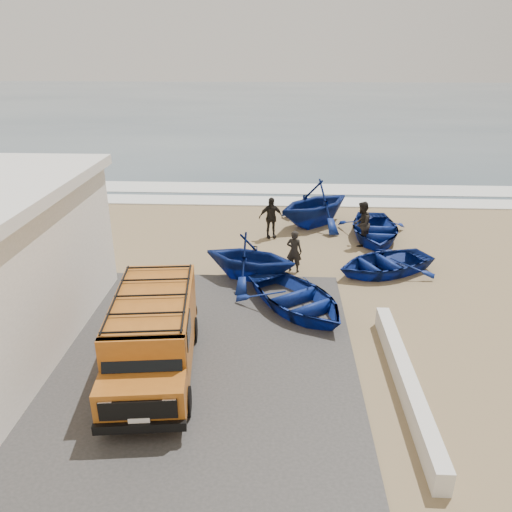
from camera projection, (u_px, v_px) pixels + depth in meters
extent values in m
plane|color=#917954|center=(209.00, 320.00, 14.64)|extent=(160.00, 160.00, 0.00)
cube|color=#43403D|center=(122.00, 357.00, 12.88)|extent=(12.00, 10.00, 0.05)
cube|color=#385166|center=(266.00, 105.00, 66.10)|extent=(180.00, 88.00, 0.01)
cube|color=white|center=(241.00, 201.00, 25.65)|extent=(180.00, 1.60, 0.06)
cube|color=white|center=(244.00, 188.00, 27.95)|extent=(180.00, 2.20, 0.04)
cube|color=black|center=(71.00, 242.00, 13.32)|extent=(0.08, 0.70, 0.90)
cube|color=silver|center=(406.00, 381.00, 11.55)|extent=(0.35, 6.00, 0.55)
cube|color=#AE5D1A|center=(154.00, 326.00, 12.19)|extent=(2.22, 3.90, 1.57)
cube|color=#AE5D1A|center=(142.00, 399.00, 10.22)|extent=(1.90, 1.06, 0.86)
cube|color=black|center=(142.00, 355.00, 10.34)|extent=(1.69, 0.50, 0.69)
cube|color=black|center=(138.00, 410.00, 9.77)|extent=(1.54, 0.25, 0.43)
cube|color=black|center=(140.00, 427.00, 9.91)|extent=(1.85, 0.34, 0.21)
cube|color=black|center=(151.00, 295.00, 11.80)|extent=(2.09, 3.61, 0.06)
cylinder|color=black|center=(106.00, 405.00, 10.69)|extent=(0.28, 0.69, 0.67)
cylinder|color=black|center=(130.00, 332.00, 13.41)|extent=(0.28, 0.69, 0.67)
cylinder|color=black|center=(186.00, 402.00, 10.79)|extent=(0.28, 0.69, 0.67)
cylinder|color=black|center=(193.00, 330.00, 13.51)|extent=(0.28, 0.69, 0.67)
imported|color=navy|center=(297.00, 298.00, 15.03)|extent=(4.56, 4.84, 0.82)
imported|color=navy|center=(384.00, 263.00, 17.54)|extent=(4.38, 3.89, 0.75)
imported|color=navy|center=(250.00, 257.00, 16.85)|extent=(3.85, 3.56, 1.67)
imported|color=navy|center=(374.00, 230.00, 20.57)|extent=(3.17, 4.23, 0.83)
imported|color=navy|center=(315.00, 203.00, 21.95)|extent=(5.13, 5.09, 2.05)
imported|color=black|center=(294.00, 251.00, 17.48)|extent=(0.64, 0.52, 1.54)
imported|color=black|center=(362.00, 224.00, 19.74)|extent=(0.99, 1.09, 1.81)
imported|color=black|center=(271.00, 218.00, 20.58)|extent=(1.09, 0.67, 1.73)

